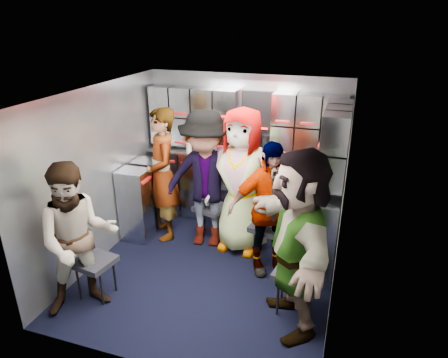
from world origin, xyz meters
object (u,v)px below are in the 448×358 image
(attendant_standing, at_px, (163,175))
(attendant_arc_b, at_px, (206,180))
(attendant_arc_c, at_px, (242,182))
(jump_seat_near_right, at_px, (296,275))
(attendant_arc_e, at_px, (297,243))
(attendant_arc_a, at_px, (78,240))
(jump_seat_center, at_px, (245,210))
(jump_seat_mid_right, at_px, (270,229))
(jump_seat_near_left, at_px, (94,263))
(jump_seat_mid_left, at_px, (211,209))
(attendant_arc_d, at_px, (268,209))

(attendant_standing, xyz_separation_m, attendant_arc_b, (0.61, -0.02, 0.01))
(attendant_arc_c, bearing_deg, attendant_standing, -172.72)
(jump_seat_near_right, bearing_deg, attendant_arc_e, -90.00)
(attendant_arc_a, bearing_deg, jump_seat_center, 16.35)
(attendant_standing, relative_size, attendant_arc_e, 0.98)
(jump_seat_near_right, distance_m, attendant_standing, 2.20)
(attendant_standing, bearing_deg, jump_seat_mid_right, 46.98)
(jump_seat_near_left, relative_size, jump_seat_mid_left, 0.95)
(jump_seat_mid_right, bearing_deg, jump_seat_mid_left, 158.84)
(jump_seat_center, relative_size, jump_seat_near_right, 1.07)
(jump_seat_mid_right, bearing_deg, attendant_arc_a, -139.29)
(jump_seat_mid_left, bearing_deg, jump_seat_near_left, -115.52)
(jump_seat_mid_right, bearing_deg, jump_seat_near_right, -61.41)
(jump_seat_near_left, relative_size, attendant_arc_e, 0.25)
(attendant_arc_e, bearing_deg, attendant_standing, -146.83)
(jump_seat_near_right, relative_size, attendant_arc_e, 0.27)
(jump_seat_near_right, bearing_deg, attendant_arc_a, -163.60)
(attendant_standing, height_order, attendant_arc_d, attendant_standing)
(jump_seat_mid_left, distance_m, jump_seat_mid_right, 0.95)
(jump_seat_mid_right, distance_m, attendant_arc_a, 2.17)
(jump_seat_center, bearing_deg, attendant_arc_c, -90.00)
(jump_seat_near_left, distance_m, attendant_arc_a, 0.43)
(jump_seat_center, height_order, attendant_arc_d, attendant_arc_d)
(jump_seat_mid_right, xyz_separation_m, attendant_arc_b, (-0.88, 0.16, 0.45))
(jump_seat_near_left, bearing_deg, attendant_standing, 84.39)
(attendant_arc_c, bearing_deg, jump_seat_center, 96.29)
(attendant_arc_d, relative_size, attendant_arc_e, 0.88)
(attendant_standing, xyz_separation_m, attendant_arc_c, (1.06, 0.02, 0.04))
(attendant_standing, relative_size, attendant_arc_d, 1.11)
(attendant_arc_c, xyz_separation_m, attendant_arc_d, (0.42, -0.38, -0.13))
(attendant_arc_a, bearing_deg, attendant_arc_c, 13.47)
(jump_seat_mid_right, height_order, attendant_arc_c, attendant_arc_c)
(jump_seat_near_left, height_order, attendant_arc_d, attendant_arc_d)
(jump_seat_center, relative_size, attendant_arc_c, 0.28)
(attendant_arc_a, bearing_deg, attendant_arc_b, 24.85)
(jump_seat_mid_left, bearing_deg, attendant_arc_e, -45.02)
(attendant_arc_e, bearing_deg, jump_seat_mid_right, 178.22)
(attendant_arc_c, height_order, attendant_arc_e, attendant_arc_c)
(jump_seat_mid_left, distance_m, jump_seat_near_right, 1.74)
(jump_seat_mid_right, height_order, attendant_arc_b, attendant_arc_b)
(jump_seat_near_left, height_order, attendant_arc_b, attendant_arc_b)
(jump_seat_near_right, relative_size, attendant_arc_c, 0.26)
(jump_seat_center, height_order, attendant_arc_c, attendant_arc_c)
(attendant_arc_e, bearing_deg, jump_seat_near_left, -108.93)
(jump_seat_mid_left, bearing_deg, attendant_arc_c, -16.73)
(attendant_arc_b, bearing_deg, jump_seat_mid_right, -18.98)
(jump_seat_center, xyz_separation_m, jump_seat_near_right, (0.86, -1.18, -0.02))
(jump_seat_mid_left, height_order, jump_seat_center, jump_seat_center)
(jump_seat_near_left, height_order, attendant_standing, attendant_standing)
(attendant_arc_e, bearing_deg, attendant_arc_a, -104.05)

